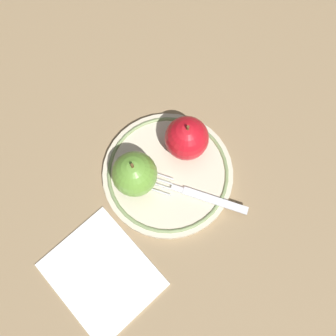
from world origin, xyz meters
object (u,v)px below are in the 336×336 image
at_px(apple_red_whole, 187,138).
at_px(napkin_folded, 102,274).
at_px(plate, 168,173).
at_px(apple_second_whole, 135,174).
at_px(fork, 192,193).

bearing_deg(apple_red_whole, napkin_folded, 100.41).
distance_m(plate, apple_second_whole, 0.07).
distance_m(apple_red_whole, apple_second_whole, 0.10).
xyz_separation_m(apple_second_whole, fork, (-0.08, -0.04, -0.03)).
relative_size(apple_red_whole, apple_second_whole, 1.00).
xyz_separation_m(apple_red_whole, napkin_folded, (-0.04, 0.23, -0.05)).
distance_m(apple_second_whole, fork, 0.09).
distance_m(plate, fork, 0.05).
bearing_deg(apple_red_whole, apple_second_whole, 79.21).
bearing_deg(plate, fork, 179.21).
xyz_separation_m(apple_red_whole, fork, (-0.06, 0.05, -0.03)).
xyz_separation_m(plate, apple_red_whole, (0.01, -0.05, 0.04)).
bearing_deg(plate, apple_second_whole, 58.74).
height_order(apple_red_whole, apple_second_whole, same).
bearing_deg(fork, plate, -24.90).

